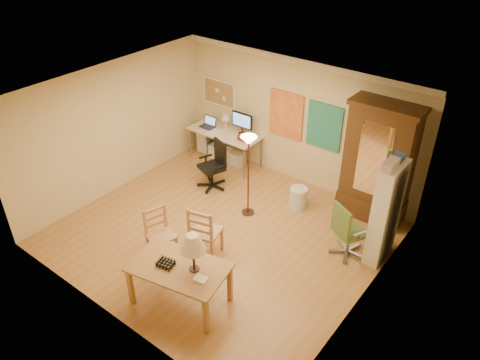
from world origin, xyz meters
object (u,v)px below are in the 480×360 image
Objects in this scene: office_chair_black at (213,175)px; bookshelf at (386,213)px; computer_desk at (227,144)px; armoire at (377,170)px; dining_table at (184,260)px; office_chair_green at (347,241)px.

bookshelf is (3.71, 0.06, 0.63)m from office_chair_black.
computer_desk reaches higher than office_chair_black.
dining_table is at bearing -108.11° from armoire.
office_chair_black is 3.25m from office_chair_green.
bookshelf is at bearing -58.79° from armoire.
armoire reaches higher than computer_desk.
computer_desk is 0.93× the size of bookshelf.
armoire is 1.29× the size of bookshelf.
computer_desk is 1.62× the size of office_chair_green.
office_chair_green reaches higher than office_chair_black.
computer_desk is 1.63× the size of office_chair_black.
computer_desk is 3.89m from office_chair_green.
computer_desk reaches higher than office_chair_green.
dining_table is at bearing -123.56° from bookshelf.
bookshelf is (0.62, -1.02, -0.12)m from armoire.
office_chair_green is 0.44× the size of armoire.
computer_desk is 1.11m from office_chair_black.
dining_table is 1.53× the size of office_chair_black.
bookshelf reaches higher than office_chair_green.
computer_desk is (-2.26, 3.78, -0.39)m from dining_table.
computer_desk is 3.57m from armoire.
armoire reaches higher than dining_table.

